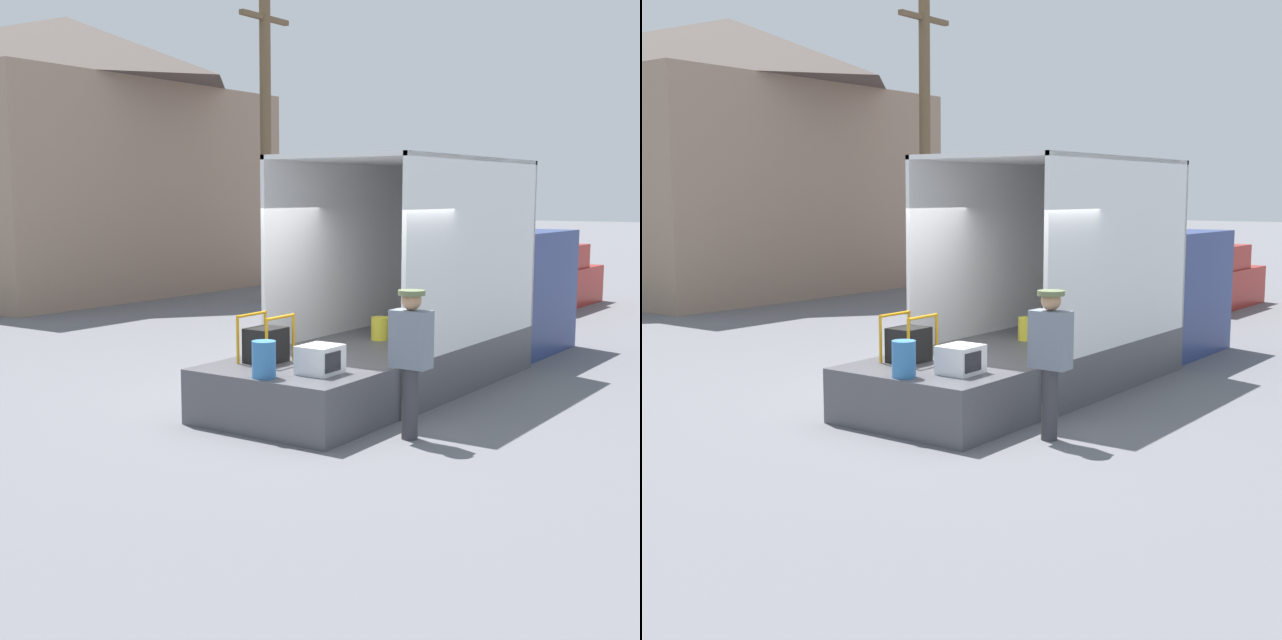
% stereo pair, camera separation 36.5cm
% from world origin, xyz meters
% --- Properties ---
extents(ground_plane, '(160.00, 160.00, 0.00)m').
position_xyz_m(ground_plane, '(0.00, 0.00, 0.00)').
color(ground_plane, slate).
extents(box_truck, '(6.39, 2.14, 3.18)m').
position_xyz_m(box_truck, '(3.81, 0.00, 0.94)').
color(box_truck, navy).
rests_on(box_truck, ground).
extents(tailgate_deck, '(1.60, 2.03, 0.66)m').
position_xyz_m(tailgate_deck, '(-0.80, 0.00, 0.33)').
color(tailgate_deck, '#4C4C51').
rests_on(tailgate_deck, ground).
extents(microwave, '(0.47, 0.42, 0.33)m').
position_xyz_m(microwave, '(-0.88, -0.46, 0.82)').
color(microwave, white).
rests_on(microwave, tailgate_deck).
extents(portable_generator, '(0.57, 0.47, 0.59)m').
position_xyz_m(portable_generator, '(-0.66, 0.48, 0.88)').
color(portable_generator, black).
rests_on(portable_generator, tailgate_deck).
extents(orange_bucket, '(0.27, 0.27, 0.41)m').
position_xyz_m(orange_bucket, '(-1.42, -0.08, 0.86)').
color(orange_bucket, '#3370B2').
rests_on(orange_bucket, tailgate_deck).
extents(worker_person, '(0.30, 0.44, 1.65)m').
position_xyz_m(worker_person, '(-0.63, -1.49, 1.01)').
color(worker_person, '#38383D').
rests_on(worker_person, ground).
extents(pickup_truck_red, '(5.58, 2.05, 1.48)m').
position_xyz_m(pickup_truck_red, '(10.76, 1.72, 0.62)').
color(pickup_truck_red, maroon).
rests_on(pickup_truck_red, ground).
extents(house_backdrop, '(9.96, 7.77, 7.49)m').
position_xyz_m(house_backdrop, '(7.78, 13.92, 3.82)').
color(house_backdrop, gray).
rests_on(house_backdrop, ground).
extents(utility_pole, '(1.80, 0.28, 7.54)m').
position_xyz_m(utility_pole, '(8.70, 7.75, 3.92)').
color(utility_pole, brown).
rests_on(utility_pole, ground).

